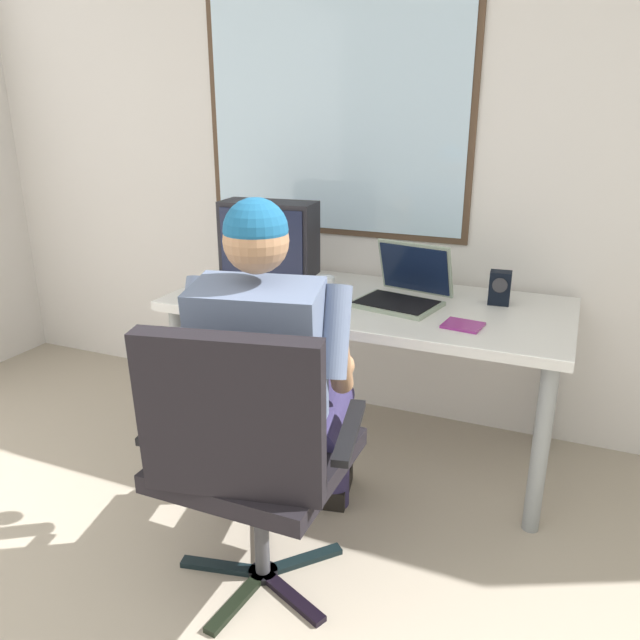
# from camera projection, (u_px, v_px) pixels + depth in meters

# --- Properties ---
(wall_rear) EXTENTS (5.45, 0.08, 2.61)m
(wall_rear) POSITION_uv_depth(u_px,v_px,m) (452.00, 151.00, 2.77)
(wall_rear) COLOR silver
(wall_rear) RESTS_ON ground
(desk) EXTENTS (1.69, 0.78, 0.72)m
(desk) POSITION_uv_depth(u_px,v_px,m) (367.00, 317.00, 2.69)
(desk) COLOR gray
(desk) RESTS_ON ground
(office_chair) EXTENTS (0.69, 0.60, 0.96)m
(office_chair) POSITION_uv_depth(u_px,v_px,m) (247.00, 448.00, 1.82)
(office_chair) COLOR black
(office_chair) RESTS_ON ground
(person_seated) EXTENTS (0.60, 0.80, 1.27)m
(person_seated) POSITION_uv_depth(u_px,v_px,m) (272.00, 377.00, 2.02)
(person_seated) COLOR #2E274E
(person_seated) RESTS_ON ground
(crt_monitor) EXTENTS (0.44, 0.24, 0.39)m
(crt_monitor) POSITION_uv_depth(u_px,v_px,m) (269.00, 240.00, 2.78)
(crt_monitor) COLOR beige
(crt_monitor) RESTS_ON desk
(laptop) EXTENTS (0.39, 0.39, 0.25)m
(laptop) POSITION_uv_depth(u_px,v_px,m) (405.00, 287.00, 2.62)
(laptop) COLOR gray
(laptop) RESTS_ON desk
(wine_glass) EXTENTS (0.07, 0.07, 0.14)m
(wine_glass) POSITION_uv_depth(u_px,v_px,m) (326.00, 287.00, 2.50)
(wine_glass) COLOR silver
(wine_glass) RESTS_ON desk
(desk_speaker) EXTENTS (0.09, 0.08, 0.14)m
(desk_speaker) POSITION_uv_depth(u_px,v_px,m) (500.00, 288.00, 2.59)
(desk_speaker) COLOR black
(desk_speaker) RESTS_ON desk
(cd_case) EXTENTS (0.16, 0.14, 0.01)m
(cd_case) POSITION_uv_depth(u_px,v_px,m) (463.00, 325.00, 2.34)
(cd_case) COLOR #872879
(cd_case) RESTS_ON desk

